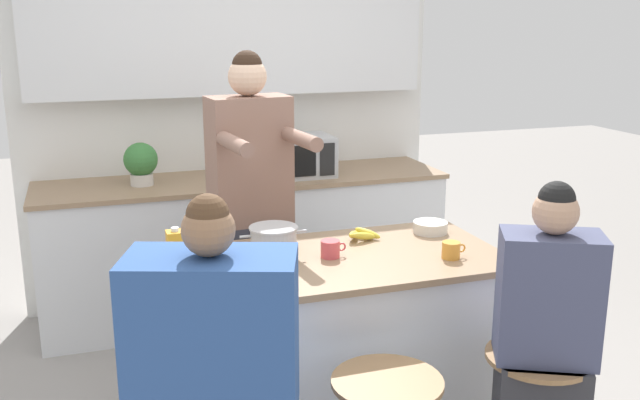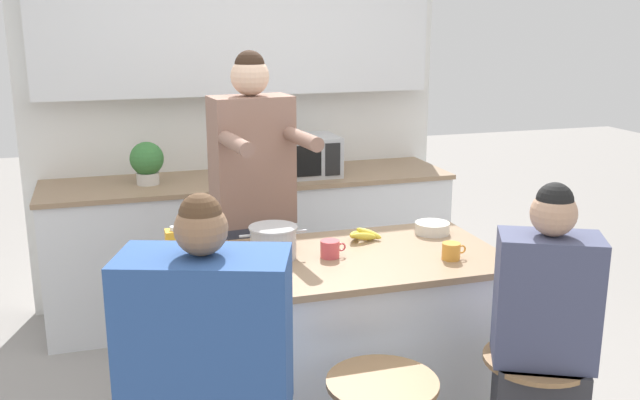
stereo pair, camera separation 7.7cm
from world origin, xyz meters
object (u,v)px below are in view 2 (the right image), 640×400
object	(u,v)px
juice_carton	(175,253)
microwave	(296,156)
fruit_bowl	(432,228)
banana_bunch	(363,235)
person_cooking	(254,227)
potted_plant	(147,161)
kitchen_island	(325,351)
person_seated_near	(540,372)
cooking_pot	(273,242)
coffee_cup_near	(451,251)
coffee_cup_far	(330,249)

from	to	relation	value
juice_carton	microwave	distance (m)	1.87
fruit_bowl	banana_bunch	size ratio (longest dim) A/B	0.92
banana_bunch	person_cooking	bearing A→B (deg)	136.73
person_cooking	potted_plant	size ratio (longest dim) A/B	6.68
kitchen_island	microwave	distance (m)	1.72
fruit_bowl	juice_carton	bearing A→B (deg)	-169.90
potted_plant	microwave	bearing A→B (deg)	-2.78
banana_bunch	potted_plant	size ratio (longest dim) A/B	0.70
kitchen_island	person_seated_near	size ratio (longest dim) A/B	1.17
cooking_pot	fruit_bowl	world-z (taller)	cooking_pot
kitchen_island	microwave	world-z (taller)	microwave
coffee_cup_near	coffee_cup_far	distance (m)	0.54
kitchen_island	juice_carton	size ratio (longest dim) A/B	7.53
fruit_bowl	microwave	xyz separation A→B (m)	(-0.32, 1.38, 0.13)
person_cooking	juice_carton	size ratio (longest dim) A/B	8.42
coffee_cup_near	juice_carton	world-z (taller)	juice_carton
coffee_cup_far	juice_carton	world-z (taller)	juice_carton
coffee_cup_near	microwave	bearing A→B (deg)	97.51
microwave	juice_carton	bearing A→B (deg)	-120.75
cooking_pot	coffee_cup_far	bearing A→B (deg)	-16.35
kitchen_island	person_cooking	xyz separation A→B (m)	(-0.19, 0.62, 0.44)
person_seated_near	potted_plant	distance (m)	2.73
person_seated_near	cooking_pot	xyz separation A→B (m)	(-0.86, 0.81, 0.36)
person_cooking	fruit_bowl	xyz separation A→B (m)	(0.82, -0.41, 0.04)
person_cooking	coffee_cup_near	xyz separation A→B (m)	(0.72, -0.79, 0.05)
microwave	fruit_bowl	bearing A→B (deg)	-76.78
coffee_cup_far	microwave	size ratio (longest dim) A/B	0.21
cooking_pot	microwave	distance (m)	1.59
person_cooking	person_seated_near	bearing A→B (deg)	-64.19
banana_bunch	potted_plant	xyz separation A→B (m)	(-0.91, 1.43, 0.14)
kitchen_island	banana_bunch	size ratio (longest dim) A/B	8.56
potted_plant	kitchen_island	bearing A→B (deg)	-68.17
coffee_cup_far	microwave	bearing A→B (deg)	80.20
person_seated_near	juice_carton	size ratio (longest dim) A/B	6.44
banana_bunch	juice_carton	world-z (taller)	juice_carton
coffee_cup_far	banana_bunch	xyz separation A→B (m)	(0.23, 0.19, -0.01)
kitchen_island	potted_plant	xyz separation A→B (m)	(-0.65, 1.63, 0.62)
coffee_cup_near	banana_bunch	world-z (taller)	coffee_cup_near
banana_bunch	juice_carton	xyz separation A→B (m)	(-0.91, -0.22, 0.07)
person_cooking	microwave	xyz separation A→B (m)	(0.49, 0.97, 0.17)
coffee_cup_far	person_cooking	bearing A→B (deg)	109.73
juice_carton	microwave	xyz separation A→B (m)	(0.96, 1.61, 0.05)
juice_carton	microwave	bearing A→B (deg)	59.25
fruit_bowl	coffee_cup_near	distance (m)	0.39
coffee_cup_near	microwave	distance (m)	1.78
kitchen_island	banana_bunch	world-z (taller)	banana_bunch
person_cooking	microwave	bearing A→B (deg)	57.15
kitchen_island	person_cooking	world-z (taller)	person_cooking
banana_bunch	microwave	distance (m)	1.39
coffee_cup_near	person_seated_near	bearing A→B (deg)	-78.55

